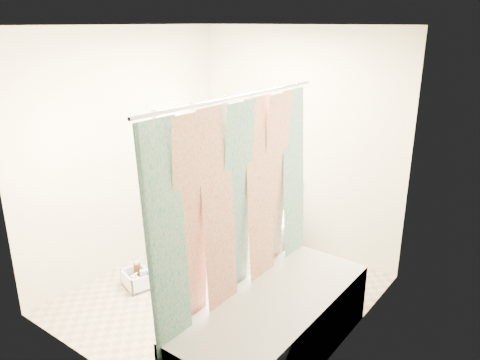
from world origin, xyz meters
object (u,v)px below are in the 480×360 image
Objects in this scene: bathtub at (274,326)px; plumber at (220,195)px; toilet at (278,220)px; cleaning_caddy at (137,280)px.

bathtub is 1.14× the size of plumber.
toilet is 2.51× the size of cleaning_caddy.
cleaning_caddy is (-0.72, -1.37, -0.34)m from toilet.
cleaning_caddy is (-1.58, 0.03, -0.19)m from bathtub.
cleaning_caddy is at bearing -24.71° from plumber.
toilet is at bearing 142.58° from plumber.
plumber is (-0.37, -0.53, 0.36)m from toilet.
cleaning_caddy is at bearing 178.85° from bathtub.
toilet is 0.74m from plumber.
cleaning_caddy is (-0.35, -0.84, -0.69)m from plumber.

